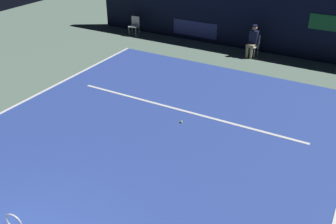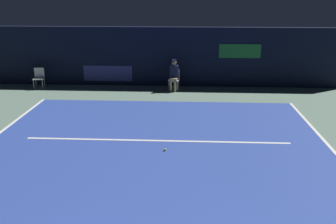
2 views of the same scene
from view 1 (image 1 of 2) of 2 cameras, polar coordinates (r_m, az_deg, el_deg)
name	(u,v)px [view 1 (image 1 of 2)]	position (r m, az deg, el deg)	size (l,w,h in m)	color
ground_plane	(147,144)	(10.14, -3.17, -4.88)	(30.35, 30.35, 0.00)	slate
court_surface	(147,144)	(10.13, -3.17, -4.86)	(9.70, 12.08, 0.01)	#2D479E
line_sideline_right	(20,103)	(13.04, -21.34, 1.25)	(0.10, 12.08, 0.01)	white
line_service	(183,111)	(11.70, 2.34, 0.19)	(7.57, 0.10, 0.01)	white
back_wall	(255,20)	(16.97, 12.93, 13.37)	(15.59, 0.33, 2.60)	black
line_judge_on_chair	(253,41)	(16.22, 12.65, 10.43)	(0.49, 0.57, 1.32)	white
courtside_chair_near	(134,25)	(18.83, -5.07, 12.96)	(0.48, 0.46, 0.88)	white
tennis_ball	(181,122)	(11.05, 2.02, -1.48)	(0.07, 0.07, 0.07)	#CCE033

